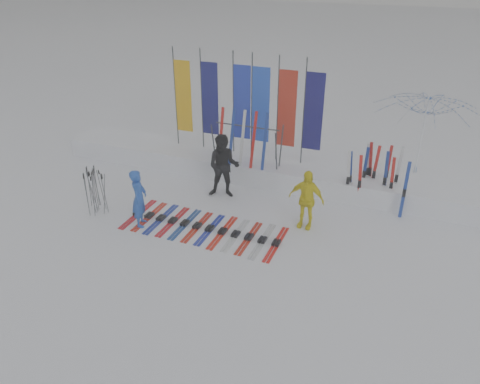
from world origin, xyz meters
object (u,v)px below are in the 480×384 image
at_px(person_blue, 139,198).
at_px(person_black, 224,166).
at_px(person_yellow, 306,199).
at_px(ski_row, 203,227).
at_px(ski_rack, 247,139).
at_px(tent_canopy, 420,139).

xyz_separation_m(person_blue, person_black, (1.36, 2.29, 0.16)).
xyz_separation_m(person_black, person_yellow, (2.63, -0.79, -0.15)).
bearing_deg(person_yellow, ski_row, -151.64).
relative_size(person_yellow, ski_row, 0.39).
height_order(person_blue, ski_rack, ski_rack).
distance_m(tent_canopy, ski_rack, 5.19).
relative_size(tent_canopy, ski_row, 0.76).
relative_size(person_blue, ski_rack, 0.77).
height_order(person_blue, person_yellow, person_yellow).
distance_m(person_blue, person_yellow, 4.26).
distance_m(person_blue, person_black, 2.67).
distance_m(person_black, tent_canopy, 5.97).
xyz_separation_m(person_blue, ski_row, (1.59, 0.41, -0.75)).
relative_size(tent_canopy, ski_rack, 1.54).
bearing_deg(person_blue, ski_row, -94.50).
bearing_deg(person_black, person_blue, -135.32).
distance_m(person_yellow, ski_row, 2.74).
bearing_deg(ski_row, ski_rack, 89.66).
bearing_deg(ski_row, person_black, 97.09).
height_order(person_blue, person_black, person_black).
relative_size(person_black, ski_row, 0.46).
relative_size(person_blue, person_yellow, 0.98).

